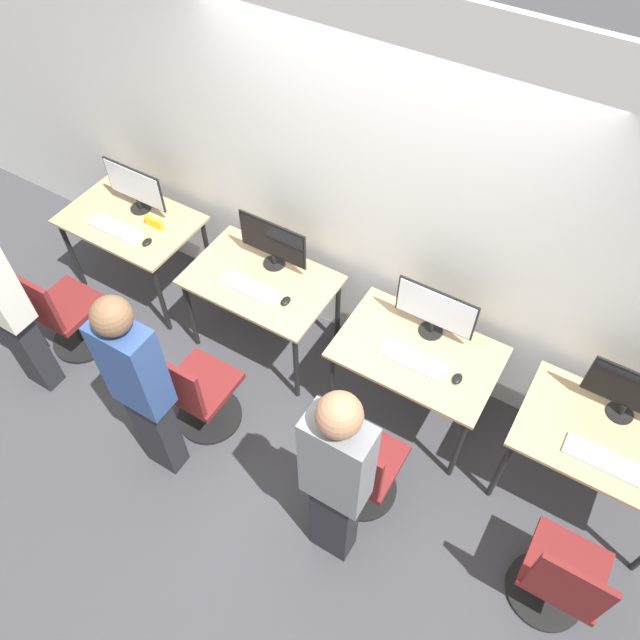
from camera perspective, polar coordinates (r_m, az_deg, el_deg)
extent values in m
plane|color=#3D3D42|center=(4.79, -0.88, -8.01)|extent=(20.00, 20.00, 0.00)
cube|color=silver|center=(4.18, 4.95, 10.56)|extent=(12.00, 0.05, 2.80)
cube|color=tan|center=(5.25, -17.01, 8.75)|extent=(1.07, 0.70, 0.02)
cylinder|color=black|center=(5.68, -21.70, 5.59)|extent=(0.04, 0.04, 0.73)
cylinder|color=black|center=(5.10, -14.29, 1.85)|extent=(0.04, 0.04, 0.73)
cylinder|color=black|center=(5.93, -17.69, 9.27)|extent=(0.04, 0.04, 0.73)
cylinder|color=black|center=(5.38, -10.20, 6.05)|extent=(0.04, 0.04, 0.73)
cylinder|color=black|center=(5.31, -16.06, 9.80)|extent=(0.17, 0.17, 0.01)
cylinder|color=black|center=(5.28, -16.18, 10.19)|extent=(0.04, 0.04, 0.08)
cube|color=black|center=(5.16, -16.60, 11.79)|extent=(0.55, 0.01, 0.32)
cube|color=silver|center=(5.16, -16.66, 11.74)|extent=(0.53, 0.01, 0.30)
cube|color=silver|center=(5.17, -18.15, 7.94)|extent=(0.46, 0.15, 0.02)
ellipsoid|color=black|center=(4.98, -15.53, 6.89)|extent=(0.06, 0.09, 0.03)
cylinder|color=black|center=(5.49, -20.82, -1.66)|extent=(0.48, 0.48, 0.03)
cylinder|color=black|center=(5.34, -21.44, -0.29)|extent=(0.04, 0.04, 0.39)
cube|color=maroon|center=(5.18, -22.13, 1.24)|extent=(0.44, 0.44, 0.05)
cube|color=maroon|center=(4.94, -24.56, 1.53)|extent=(0.40, 0.04, 0.44)
cube|color=#232328|center=(5.09, -25.03, -2.39)|extent=(0.25, 0.16, 0.77)
cube|color=tan|center=(4.58, -5.44, 3.65)|extent=(1.07, 0.70, 0.02)
cylinder|color=black|center=(4.95, -11.73, 0.53)|extent=(0.04, 0.04, 0.73)
cylinder|color=black|center=(4.54, -2.19, -4.33)|extent=(0.04, 0.04, 0.73)
cylinder|color=black|center=(5.23, -7.65, 4.91)|extent=(0.04, 0.04, 0.73)
cylinder|color=black|center=(4.86, 1.63, 0.70)|extent=(0.04, 0.04, 0.73)
cylinder|color=black|center=(4.67, -4.21, 5.21)|extent=(0.17, 0.17, 0.01)
cylinder|color=black|center=(4.63, -4.24, 5.61)|extent=(0.04, 0.04, 0.08)
cube|color=black|center=(4.51, -4.34, 7.33)|extent=(0.55, 0.01, 0.32)
cube|color=black|center=(4.50, -4.40, 7.27)|extent=(0.53, 0.01, 0.30)
cube|color=silver|center=(4.51, -6.30, 2.91)|extent=(0.46, 0.15, 0.02)
ellipsoid|color=black|center=(4.40, -3.15, 1.75)|extent=(0.06, 0.09, 0.03)
cylinder|color=black|center=(4.80, -10.02, -8.60)|extent=(0.48, 0.48, 0.03)
cylinder|color=black|center=(4.63, -10.38, -7.28)|extent=(0.04, 0.04, 0.39)
cube|color=maroon|center=(4.44, -10.78, -5.77)|extent=(0.44, 0.44, 0.05)
cube|color=maroon|center=(4.17, -12.97, -5.88)|extent=(0.40, 0.04, 0.44)
cube|color=#232328|center=(4.37, -14.58, -9.72)|extent=(0.25, 0.16, 0.80)
cube|color=navy|center=(3.76, -16.81, -4.10)|extent=(0.36, 0.20, 0.69)
sphere|color=brown|center=(3.41, -18.54, 0.34)|extent=(0.23, 0.23, 0.23)
cube|color=tan|center=(4.20, 8.94, -2.94)|extent=(1.07, 0.70, 0.02)
cylinder|color=black|center=(4.46, 1.03, -5.94)|extent=(0.04, 0.04, 0.73)
cylinder|color=black|center=(4.30, 12.49, -11.40)|extent=(0.04, 0.04, 0.73)
cylinder|color=black|center=(4.77, 4.70, -0.71)|extent=(0.04, 0.04, 0.73)
cylinder|color=black|center=(4.63, 15.39, -5.55)|extent=(0.04, 0.04, 0.73)
cylinder|color=black|center=(4.30, 10.08, -0.97)|extent=(0.17, 0.17, 0.01)
cylinder|color=black|center=(4.26, 10.16, -0.58)|extent=(0.04, 0.04, 0.08)
cube|color=black|center=(4.12, 10.55, 1.09)|extent=(0.55, 0.01, 0.32)
cube|color=silver|center=(4.12, 10.50, 1.01)|extent=(0.53, 0.01, 0.30)
cube|color=silver|center=(4.13, 8.46, -3.59)|extent=(0.46, 0.15, 0.02)
ellipsoid|color=black|center=(4.09, 12.45, -5.26)|extent=(0.06, 0.09, 0.03)
cylinder|color=black|center=(4.48, 3.86, -15.03)|extent=(0.48, 0.48, 0.03)
cylinder|color=black|center=(4.29, 4.01, -13.88)|extent=(0.04, 0.04, 0.39)
cube|color=maroon|center=(4.09, 4.18, -12.57)|extent=(0.44, 0.44, 0.05)
cube|color=maroon|center=(3.79, 2.91, -13.28)|extent=(0.40, 0.04, 0.44)
cube|color=#232328|center=(3.97, 1.33, -17.63)|extent=(0.25, 0.16, 0.81)
cube|color=slate|center=(3.28, 1.57, -12.81)|extent=(0.36, 0.20, 0.70)
sphere|color=#9E7051|center=(2.87, 1.78, -8.70)|extent=(0.23, 0.23, 0.23)
cube|color=tan|center=(4.18, 24.95, -9.96)|extent=(1.07, 0.70, 0.02)
cylinder|color=black|center=(4.30, 16.15, -13.02)|extent=(0.04, 0.04, 0.73)
cylinder|color=black|center=(4.63, 18.75, -7.03)|extent=(0.04, 0.04, 0.73)
cylinder|color=black|center=(4.29, 25.71, -7.66)|extent=(0.17, 0.17, 0.01)
cylinder|color=black|center=(4.25, 25.93, -7.32)|extent=(0.04, 0.04, 0.08)
cube|color=black|center=(4.11, 26.84, -5.86)|extent=(0.55, 0.01, 0.32)
cube|color=black|center=(4.11, 26.82, -5.95)|extent=(0.53, 0.01, 0.30)
cube|color=silver|center=(4.07, 24.51, -11.56)|extent=(0.46, 0.15, 0.02)
cylinder|color=black|center=(4.47, 19.83, -22.27)|extent=(0.48, 0.48, 0.03)
cylinder|color=black|center=(4.27, 20.62, -21.41)|extent=(0.04, 0.04, 0.39)
cube|color=maroon|center=(4.08, 21.53, -20.41)|extent=(0.44, 0.44, 0.05)
cube|color=maroon|center=(3.77, 21.74, -21.80)|extent=(0.40, 0.04, 0.44)
cube|color=yellow|center=(5.09, -14.94, 8.59)|extent=(0.16, 0.03, 0.08)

